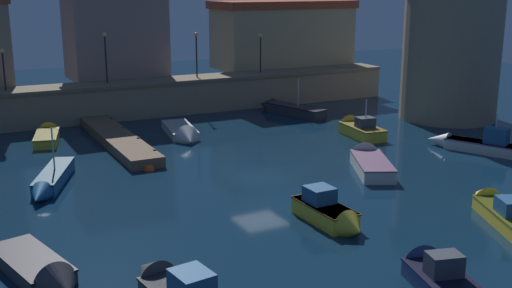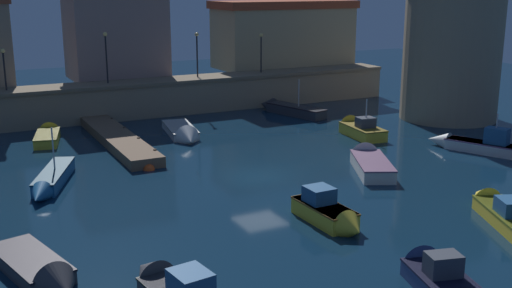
% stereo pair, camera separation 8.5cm
% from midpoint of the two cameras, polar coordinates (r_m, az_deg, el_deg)
% --- Properties ---
extents(ground_plane, '(104.17, 104.17, 0.00)m').
position_cam_midpoint_polar(ground_plane, '(33.86, 0.28, -3.06)').
color(ground_plane, '#0C2338').
extents(quay_wall, '(42.76, 3.15, 2.78)m').
position_cam_midpoint_polar(quay_wall, '(50.51, -9.58, 4.18)').
color(quay_wall, gray).
rests_on(quay_wall, ground).
extents(old_town_backdrop, '(39.34, 5.76, 7.31)m').
position_cam_midpoint_polar(old_town_backdrop, '(54.27, -9.62, 9.67)').
color(old_town_backdrop, '#967A60').
rests_on(old_town_backdrop, ground).
extents(fortress_tower, '(7.83, 7.83, 10.56)m').
position_cam_midpoint_polar(fortress_tower, '(50.15, 17.26, 8.22)').
color(fortress_tower, gray).
rests_on(fortress_tower, ground).
extents(pier_dock, '(2.01, 13.25, 0.70)m').
position_cam_midpoint_polar(pier_dock, '(41.85, -12.50, 0.43)').
color(pier_dock, brown).
rests_on(pier_dock, ground).
extents(quay_lamp_0, '(0.32, 0.32, 2.95)m').
position_cam_midpoint_polar(quay_lamp_0, '(47.97, -22.01, 6.90)').
color(quay_lamp_0, black).
rests_on(quay_lamp_0, quay_wall).
extents(quay_lamp_1, '(0.32, 0.32, 3.85)m').
position_cam_midpoint_polar(quay_lamp_1, '(49.09, -13.55, 8.30)').
color(quay_lamp_1, black).
rests_on(quay_lamp_1, quay_wall).
extents(quay_lamp_2, '(0.32, 0.32, 3.59)m').
position_cam_midpoint_polar(quay_lamp_2, '(51.33, -5.48, 8.70)').
color(quay_lamp_2, black).
rests_on(quay_lamp_2, quay_wall).
extents(quay_lamp_3, '(0.32, 0.32, 3.32)m').
position_cam_midpoint_polar(quay_lamp_3, '(53.75, 0.37, 8.85)').
color(quay_lamp_3, black).
rests_on(quay_lamp_3, quay_wall).
extents(moored_boat_0, '(3.49, 6.43, 3.10)m').
position_cam_midpoint_polar(moored_boat_0, '(33.77, -18.22, -3.19)').
color(moored_boat_0, '#195689').
rests_on(moored_boat_0, ground).
extents(moored_boat_1, '(2.88, 5.57, 1.56)m').
position_cam_midpoint_polar(moored_boat_1, '(23.67, -18.91, -11.00)').
color(moored_boat_1, '#333338').
rests_on(moored_boat_1, ground).
extents(moored_boat_2, '(2.19, 4.92, 3.09)m').
position_cam_midpoint_polar(moored_boat_2, '(43.83, 9.12, 1.42)').
color(moored_boat_2, gold).
rests_on(moored_boat_2, ground).
extents(moored_boat_3, '(3.99, 5.85, 1.62)m').
position_cam_midpoint_polar(moored_boat_3, '(36.11, 10.12, -1.53)').
color(moored_boat_3, silver).
rests_on(moored_boat_3, ground).
extents(moored_boat_5, '(3.13, 6.89, 3.17)m').
position_cam_midpoint_polar(moored_boat_5, '(50.53, 2.80, 3.23)').
color(moored_boat_5, '#333338').
rests_on(moored_boat_5, ground).
extents(moored_boat_6, '(1.48, 4.25, 1.73)m').
position_cam_midpoint_polar(moored_boat_6, '(27.43, 6.70, -6.29)').
color(moored_boat_6, gold).
rests_on(moored_boat_6, ground).
extents(moored_boat_7, '(4.00, 6.88, 2.79)m').
position_cam_midpoint_polar(moored_boat_7, '(41.23, 19.54, -0.05)').
color(moored_boat_7, silver).
rests_on(moored_boat_7, ground).
extents(moored_boat_8, '(2.66, 6.25, 1.66)m').
position_cam_midpoint_polar(moored_boat_8, '(42.81, -6.68, 0.95)').
color(moored_boat_8, silver).
rests_on(moored_boat_8, ground).
extents(moored_boat_9, '(2.49, 5.12, 1.33)m').
position_cam_midpoint_polar(moored_boat_9, '(44.15, -18.42, 0.78)').
color(moored_boat_9, gold).
rests_on(moored_boat_9, ground).
extents(moored_boat_10, '(2.72, 4.90, 1.84)m').
position_cam_midpoint_polar(moored_boat_10, '(22.92, 15.91, -11.34)').
color(moored_boat_10, navy).
rests_on(moored_boat_10, ground).
extents(moored_boat_12, '(4.13, 6.97, 1.65)m').
position_cam_midpoint_polar(moored_boat_12, '(29.63, 21.54, -5.85)').
color(moored_boat_12, gold).
rests_on(moored_boat_12, ground).
extents(mooring_buoy_0, '(0.65, 0.65, 0.65)m').
position_cam_midpoint_polar(mooring_buoy_0, '(35.76, -9.76, -2.32)').
color(mooring_buoy_0, '#EA4C19').
rests_on(mooring_buoy_0, ground).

